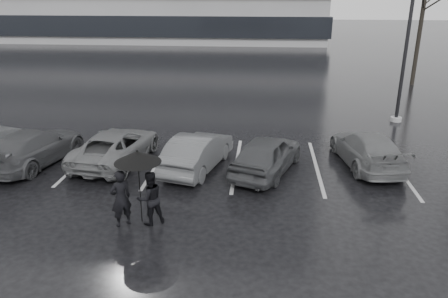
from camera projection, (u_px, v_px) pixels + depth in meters
name	position (u px, v px, depth m)	size (l,w,h in m)	color
ground	(211.00, 194.00, 13.21)	(160.00, 160.00, 0.00)	black
car_main	(267.00, 154.00, 14.58)	(1.53, 3.79, 1.29)	black
car_west_a	(197.00, 151.00, 14.89)	(1.32, 3.79, 1.25)	#303032
car_west_b	(116.00, 146.00, 15.46)	(1.97, 4.27, 1.19)	#464648
car_west_c	(34.00, 147.00, 15.33)	(1.75, 4.29, 1.25)	black
car_east	(367.00, 149.00, 15.21)	(1.67, 4.11, 1.19)	#464648
pedestrian_left	(121.00, 198.00, 11.23)	(0.57, 0.37, 1.55)	black
pedestrian_right	(150.00, 198.00, 11.33)	(0.71, 0.56, 1.47)	black
umbrella	(137.00, 157.00, 11.03)	(1.20, 1.20, 2.04)	black
lamp_post	(409.00, 29.00, 18.99)	(0.50, 0.50, 9.18)	#939396
stall_stripes	(197.00, 162.00, 15.61)	(19.72, 5.00, 0.00)	#A9AAAC
tree_north	(422.00, 16.00, 26.67)	(0.26, 0.26, 8.50)	black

